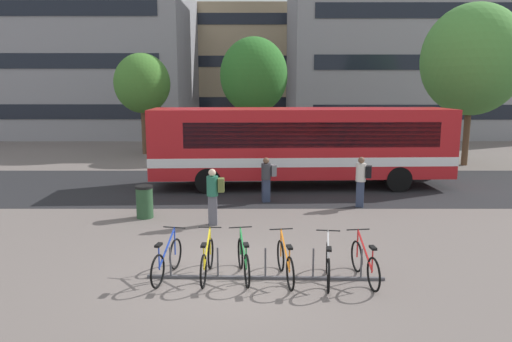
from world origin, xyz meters
TOP-DOWN VIEW (x-y plane):
  - ground at (0.00, 0.00)m, footprint 200.00×200.00m
  - bus_lane_asphalt at (0.00, 9.24)m, footprint 80.00×7.20m
  - city_bus at (2.34, 9.24)m, footprint 12.11×3.04m
  - bike_rack at (0.78, -0.18)m, footprint 5.10×0.21m
  - parked_bicycle_blue_0 at (-1.34, -0.10)m, footprint 0.54×1.70m
  - parked_bicycle_yellow_1 at (-0.47, -0.10)m, footprint 0.52×1.72m
  - parked_bicycle_green_2 at (0.31, -0.09)m, footprint 0.52×1.71m
  - parked_bicycle_orange_3 at (1.21, -0.22)m, footprint 0.52×1.71m
  - parked_bicycle_white_4 at (2.10, -0.33)m, footprint 0.52×1.72m
  - parked_bicycle_red_5 at (2.89, -0.26)m, footprint 0.52×1.72m
  - commuter_grey_pack_0 at (0.98, 6.61)m, footprint 0.59×0.45m
  - commuter_olive_pack_1 at (-0.67, 3.80)m, footprint 0.53×0.35m
  - commuter_black_pack_2 at (4.18, 5.89)m, footprint 0.58×0.43m
  - trash_bin at (-2.92, 4.57)m, footprint 0.55×0.55m
  - street_tree_0 at (0.45, 18.19)m, footprint 3.96×3.96m
  - street_tree_1 at (11.54, 14.51)m, footprint 5.07×5.07m
  - street_tree_2 at (-6.22, 18.61)m, footprint 3.32×3.32m
  - building_left_wing at (-16.09, 31.87)m, footprint 21.82×13.45m
  - building_right_wing at (14.07, 31.09)m, footprint 20.99×11.73m
  - building_centre_block at (-0.82, 43.60)m, footprint 15.72×11.30m

SIDE VIEW (x-z plane):
  - ground at x=0.00m, z-range 0.00..0.00m
  - bus_lane_asphalt at x=0.00m, z-range 0.00..0.01m
  - bike_rack at x=0.78m, z-range -0.26..0.44m
  - parked_bicycle_blue_0 at x=-1.34m, z-range -0.11..0.88m
  - parked_bicycle_yellow_1 at x=-0.47m, z-range -0.11..0.88m
  - parked_bicycle_green_2 at x=0.31m, z-range -0.11..0.88m
  - parked_bicycle_orange_3 at x=1.21m, z-range -0.11..0.88m
  - parked_bicycle_white_4 at x=2.10m, z-range -0.11..0.88m
  - parked_bicycle_red_5 at x=2.89m, z-range -0.11..0.88m
  - trash_bin at x=-2.92m, z-range 0.00..1.03m
  - commuter_grey_pack_0 at x=0.98m, z-range 0.12..1.73m
  - commuter_olive_pack_1 at x=-0.67m, z-range 0.13..1.83m
  - commuter_black_pack_2 at x=4.18m, z-range 0.14..1.87m
  - city_bus at x=2.34m, z-range 0.18..3.38m
  - street_tree_2 at x=-6.22m, z-range 1.22..7.25m
  - street_tree_0 at x=0.45m, z-range 1.24..8.16m
  - street_tree_1 at x=11.54m, z-range 1.29..9.49m
  - building_centre_block at x=-0.82m, z-range 0.00..12.25m
  - building_right_wing at x=14.07m, z-range 0.00..18.16m
  - building_left_wing at x=-16.09m, z-range 0.00..18.45m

